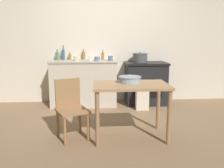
% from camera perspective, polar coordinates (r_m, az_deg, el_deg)
% --- Properties ---
extents(ground_plane, '(14.00, 14.00, 0.00)m').
position_cam_1_polar(ground_plane, '(4.11, 0.38, -9.30)').
color(ground_plane, '#896B4C').
extents(wall_back, '(8.00, 0.07, 2.55)m').
position_cam_1_polar(wall_back, '(5.44, -0.92, 9.41)').
color(wall_back, beige).
rests_on(wall_back, ground_plane).
extents(counter_cabinet, '(1.35, 0.62, 0.93)m').
position_cam_1_polar(counter_cabinet, '(5.19, -6.48, 0.27)').
color(counter_cabinet, beige).
rests_on(counter_cabinet, ground_plane).
extents(stove, '(0.86, 0.60, 0.88)m').
position_cam_1_polar(stove, '(5.31, 7.67, 0.22)').
color(stove, black).
rests_on(stove, ground_plane).
extents(work_table, '(1.04, 0.66, 0.77)m').
position_cam_1_polar(work_table, '(3.46, 4.30, -2.04)').
color(work_table, '#A87F56').
rests_on(work_table, ground_plane).
extents(chair, '(0.53, 0.53, 0.83)m').
position_cam_1_polar(chair, '(3.56, -9.42, -5.19)').
color(chair, '#997047').
rests_on(chair, ground_plane).
extents(flour_sack, '(0.24, 0.17, 0.41)m').
position_cam_1_polar(flour_sack, '(4.91, 6.89, -3.45)').
color(flour_sack, beige).
rests_on(flour_sack, ground_plane).
extents(stock_pot, '(0.31, 0.31, 0.21)m').
position_cam_1_polar(stock_pot, '(5.27, 6.44, 6.01)').
color(stock_pot, '#4C4C51').
rests_on(stock_pot, stove).
extents(mixing_bowl_large, '(0.32, 0.32, 0.09)m').
position_cam_1_polar(mixing_bowl_large, '(3.53, 4.10, 1.11)').
color(mixing_bowl_large, '#93A8B2').
rests_on(mixing_bowl_large, work_table).
extents(bottle_far_left, '(0.06, 0.06, 0.16)m').
position_cam_1_polar(bottle_far_left, '(5.31, -9.60, 6.16)').
color(bottle_far_left, olive).
rests_on(bottle_far_left, counter_cabinet).
extents(bottle_left, '(0.08, 0.08, 0.22)m').
position_cam_1_polar(bottle_left, '(5.29, -12.36, 6.29)').
color(bottle_left, '#517F5B').
rests_on(bottle_left, counter_cabinet).
extents(bottle_mid_left, '(0.06, 0.06, 0.30)m').
position_cam_1_polar(bottle_mid_left, '(5.31, -11.04, 6.68)').
color(bottle_mid_left, '#3D5675').
rests_on(bottle_mid_left, counter_cabinet).
extents(bottle_center_left, '(0.07, 0.07, 0.22)m').
position_cam_1_polar(bottle_center_left, '(5.35, -6.48, 6.50)').
color(bottle_center_left, olive).
rests_on(bottle_center_left, counter_cabinet).
extents(bottle_center, '(0.06, 0.06, 0.20)m').
position_cam_1_polar(bottle_center, '(5.24, -2.13, 6.43)').
color(bottle_center, olive).
rests_on(bottle_center, counter_cabinet).
extents(cup_center_right, '(0.07, 0.07, 0.10)m').
position_cam_1_polar(cup_center_right, '(5.08, -4.97, 5.89)').
color(cup_center_right, silver).
rests_on(cup_center_right, counter_cabinet).
extents(cup_mid_right, '(0.09, 0.09, 0.08)m').
position_cam_1_polar(cup_mid_right, '(5.01, -3.58, 5.77)').
color(cup_mid_right, '#4C6B99').
rests_on(cup_mid_right, counter_cabinet).
extents(cup_right, '(0.09, 0.09, 0.10)m').
position_cam_1_polar(cup_right, '(5.00, -8.24, 5.74)').
color(cup_right, beige).
rests_on(cup_right, counter_cabinet).
extents(cup_far_right, '(0.09, 0.09, 0.10)m').
position_cam_1_polar(cup_far_right, '(5.00, -0.36, 5.88)').
color(cup_far_right, '#4C6B99').
rests_on(cup_far_right, counter_cabinet).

